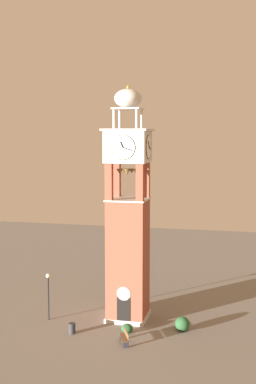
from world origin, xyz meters
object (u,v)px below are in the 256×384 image
Objects in this scene: park_bench at (125,337)px; trash_bin at (72,328)px; lamp_post at (48,288)px; clock_tower at (128,225)px.

park_bench is 2.05× the size of trash_bin.
clock_tower is at bearing 16.19° from lamp_post.
lamp_post is at bearing 155.93° from park_bench.
trash_bin is at bearing 168.27° from park_bench.
park_bench is 8.15m from lamp_post.
lamp_post reaches higher than trash_bin.
clock_tower is 9.14m from trash_bin.
lamp_post is at bearing -163.81° from clock_tower.
trash_bin is at bearing -129.75° from clock_tower.
clock_tower is 4.88× the size of lamp_post.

